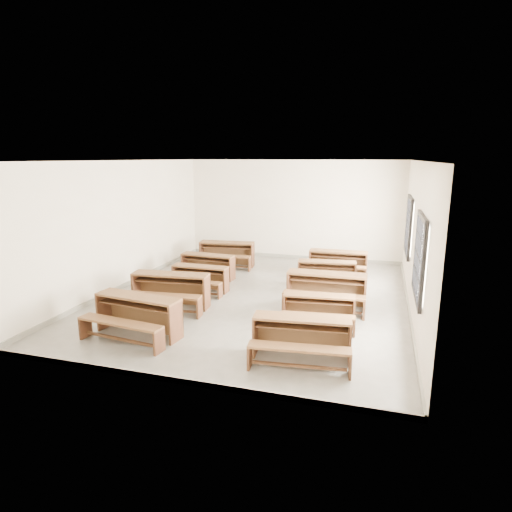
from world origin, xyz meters
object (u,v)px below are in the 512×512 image
(desk_set_1, at_px, (170,288))
(desk_set_2, at_px, (200,277))
(desk_set_0, at_px, (137,313))
(desk_set_7, at_px, (326,288))
(desk_set_5, at_px, (301,335))
(desk_set_8, at_px, (327,272))
(desk_set_9, at_px, (338,262))
(desk_set_3, at_px, (207,265))
(desk_set_4, at_px, (227,252))
(desk_set_6, at_px, (319,308))

(desk_set_1, relative_size, desk_set_2, 1.26)
(desk_set_0, relative_size, desk_set_7, 1.02)
(desk_set_5, xyz_separation_m, desk_set_8, (-0.13, 4.25, -0.03))
(desk_set_0, distance_m, desk_set_9, 6.11)
(desk_set_3, distance_m, desk_set_7, 3.73)
(desk_set_1, xyz_separation_m, desk_set_2, (0.15, 1.29, -0.08))
(desk_set_1, bearing_deg, desk_set_0, -90.47)
(desk_set_0, bearing_deg, desk_set_5, 5.10)
(desk_set_7, height_order, desk_set_8, desk_set_7)
(desk_set_1, relative_size, desk_set_9, 1.11)
(desk_set_1, distance_m, desk_set_5, 3.67)
(desk_set_1, relative_size, desk_set_8, 1.15)
(desk_set_0, distance_m, desk_set_1, 1.58)
(desk_set_5, bearing_deg, desk_set_2, 130.61)
(desk_set_0, relative_size, desk_set_5, 1.06)
(desk_set_5, bearing_deg, desk_set_4, 115.36)
(desk_set_5, relative_size, desk_set_9, 1.05)
(desk_set_0, relative_size, desk_set_9, 1.11)
(desk_set_3, relative_size, desk_set_8, 1.00)
(desk_set_1, distance_m, desk_set_3, 2.40)
(desk_set_4, xyz_separation_m, desk_set_6, (3.42, -4.00, -0.07))
(desk_set_7, bearing_deg, desk_set_4, 138.77)
(desk_set_2, relative_size, desk_set_6, 0.97)
(desk_set_5, bearing_deg, desk_set_6, 81.91)
(desk_set_8, height_order, desk_set_9, desk_set_9)
(desk_set_1, distance_m, desk_set_9, 4.92)
(desk_set_2, xyz_separation_m, desk_set_4, (-0.24, 2.58, 0.06))
(desk_set_6, bearing_deg, desk_set_5, -97.94)
(desk_set_3, bearing_deg, desk_set_2, -72.90)
(desk_set_2, relative_size, desk_set_8, 0.91)
(desk_set_7, relative_size, desk_set_8, 1.13)
(desk_set_5, xyz_separation_m, desk_set_6, (0.06, 1.54, -0.05))
(desk_set_7, xyz_separation_m, desk_set_8, (-0.19, 1.60, -0.07))
(desk_set_7, bearing_deg, desk_set_6, -91.03)
(desk_set_5, relative_size, desk_set_7, 0.96)
(desk_set_1, distance_m, desk_set_8, 4.06)
(desk_set_4, xyz_separation_m, desk_set_5, (3.36, -5.54, -0.02))
(desk_set_0, bearing_deg, desk_set_4, 99.33)
(desk_set_4, relative_size, desk_set_9, 1.09)
(desk_set_9, bearing_deg, desk_set_0, -121.66)
(desk_set_1, height_order, desk_set_3, desk_set_1)
(desk_set_3, xyz_separation_m, desk_set_8, (3.25, 0.18, -0.00))
(desk_set_7, bearing_deg, desk_set_8, 95.72)
(desk_set_6, distance_m, desk_set_9, 3.78)
(desk_set_0, relative_size, desk_set_8, 1.15)
(desk_set_5, bearing_deg, desk_set_0, 172.33)
(desk_set_3, relative_size, desk_set_5, 0.92)
(desk_set_4, height_order, desk_set_5, desk_set_4)
(desk_set_0, xyz_separation_m, desk_set_9, (3.17, 5.22, -0.02))
(desk_set_4, xyz_separation_m, desk_set_9, (3.40, -0.22, -0.02))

